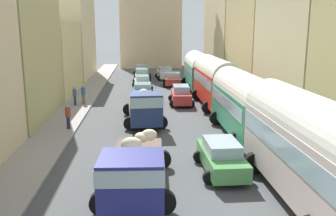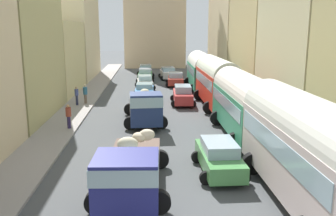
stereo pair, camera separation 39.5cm
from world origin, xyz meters
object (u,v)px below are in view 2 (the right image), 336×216
Objects in this scene: car_0 at (145,90)px; car_4 at (219,157)px; cargo_truck_0 at (131,169)px; car_5 at (183,95)px; pedestrian_1 at (69,116)px; pedestrian_3 at (77,95)px; car_3 at (145,70)px; parked_bus_2 at (217,80)px; car_1 at (145,82)px; parked_bus_0 at (306,145)px; cargo_truck_1 at (145,107)px; car_2 at (145,75)px; parked_bus_1 at (244,102)px; parked_bus_3 at (202,69)px; pedestrian_2 at (85,93)px; car_7 at (168,73)px; car_6 at (176,79)px.

car_4 is (3.58, -19.05, 0.03)m from car_0.
cargo_truck_0 reaches higher than car_5.
pedestrian_1 is 1.00× the size of pedestrian_3.
car_3 is 2.53× the size of pedestrian_3.
car_1 is at bearing 122.45° from parked_bus_2.
car_0 is 0.82× the size of car_3.
car_0 is 2.08× the size of pedestrian_3.
parked_bus_2 reaches higher than car_0.
parked_bus_0 is 1.29× the size of cargo_truck_1.
cargo_truck_0 is at bearing -90.69° from car_2.
cargo_truck_0 is 4.32× the size of pedestrian_3.
parked_bus_3 is at bearing 90.00° from parked_bus_1.
pedestrian_1 reaches higher than car_1.
car_2 is 30.26m from car_4.
cargo_truck_1 is 4.04× the size of pedestrian_2.
parked_bus_3 is 4.72× the size of pedestrian_2.
car_3 is at bearing 99.09° from parked_bus_0.
parked_bus_0 is at bearing -59.43° from pedestrian_2.
car_5 reaches higher than car_3.
car_5 is at bearing 78.30° from cargo_truck_0.
car_3 is 19.97m from car_5.
pedestrian_2 is at bearing 120.57° from parked_bus_0.
cargo_truck_0 reaches higher than car_0.
car_7 is (3.01, -3.13, -0.01)m from car_3.
parked_bus_2 is 1.22× the size of cargo_truck_0.
car_5 reaches higher than car_0.
parked_bus_2 is 2.53× the size of car_0.
parked_bus_2 is at bearing 90.00° from parked_bus_0.
car_4 is at bearing -81.70° from car_1.
parked_bus_2 is 11.99m from car_6.
cargo_truck_1 is 15.58m from car_1.
cargo_truck_0 is at bearing -92.41° from cargo_truck_1.
car_6 reaches higher than car_1.
car_5 is at bearing -43.13° from car_0.
parked_bus_1 is 18.00m from parked_bus_3.
parked_bus_2 is (0.00, 18.00, -0.02)m from parked_bus_0.
parked_bus_1 is 11.35m from pedestrian_1.
car_1 is at bearing -90.00° from car_2.
parked_bus_2 reaches higher than cargo_truck_1.
parked_bus_1 reaches higher than car_5.
parked_bus_0 is at bearing -57.14° from pedestrian_3.
car_5 is at bearing -88.68° from car_7.
car_5 is at bearing 90.68° from car_4.
car_3 is at bearing 111.28° from car_6.
parked_bus_3 is 4.93× the size of pedestrian_3.
pedestrian_1 is at bearing 169.90° from parked_bus_1.
car_5 is 2.54× the size of pedestrian_3.
parked_bus_3 reaches higher than car_5.
car_7 is (-0.38, 16.55, -0.03)m from car_5.
pedestrian_3 is at bearing -105.98° from car_3.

